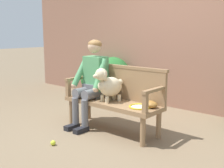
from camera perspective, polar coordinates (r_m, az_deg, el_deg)
ground_plane at (r=4.26m, az=0.00°, el=-9.27°), size 40.00×40.00×0.00m
brick_garden_fence at (r=5.59m, az=12.93°, el=8.55°), size 8.00×0.30×2.56m
hedge_bush_far_left at (r=6.11m, az=0.30°, el=1.17°), size 0.85×0.63×0.91m
hedge_bush_mid_left at (r=6.35m, az=-2.39°, el=1.49°), size 0.91×0.86×0.90m
garden_bench at (r=4.15m, az=0.00°, el=-4.24°), size 1.51×0.50×0.45m
bench_backrest at (r=4.25m, az=1.93°, el=0.46°), size 1.55×0.06×0.50m
bench_armrest_left_end at (r=4.53m, az=-7.61°, el=0.31°), size 0.06×0.50×0.28m
bench_armrest_right_end at (r=3.60m, az=7.75°, el=-2.30°), size 0.06×0.50×0.28m
person_seated at (r=4.33m, az=-4.02°, el=0.88°), size 0.56×0.65×1.32m
dog_on_bench at (r=4.05m, az=-0.75°, el=-0.15°), size 0.32×0.49×0.49m
tennis_racket at (r=3.84m, az=5.82°, el=-4.42°), size 0.30×0.56×0.03m
baseball_glove at (r=3.81m, az=7.65°, el=-4.01°), size 0.26×0.23×0.09m
tennis_ball at (r=3.81m, az=-11.68°, el=-11.44°), size 0.07×0.07×0.07m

